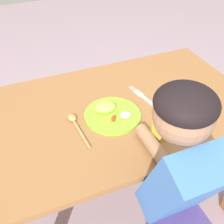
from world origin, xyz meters
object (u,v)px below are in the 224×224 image
(spoon, at_px, (76,124))
(fork, at_px, (146,99))
(plate, at_px, (112,113))
(drinking_cup, at_px, (159,127))
(person, at_px, (177,212))

(spoon, bearing_deg, fork, -86.10)
(plate, height_order, drinking_cup, drinking_cup)
(plate, relative_size, fork, 1.08)
(plate, height_order, person, person)
(drinking_cup, bearing_deg, spoon, 147.06)
(fork, relative_size, person, 0.21)
(plate, bearing_deg, fork, 14.42)
(plate, distance_m, person, 0.48)
(spoon, relative_size, person, 0.21)
(spoon, bearing_deg, drinking_cup, -127.14)
(plate, bearing_deg, drinking_cup, -56.31)
(fork, relative_size, drinking_cup, 2.34)
(spoon, bearing_deg, person, -157.30)
(plate, relative_size, drinking_cup, 2.52)
(plate, distance_m, drinking_cup, 0.23)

